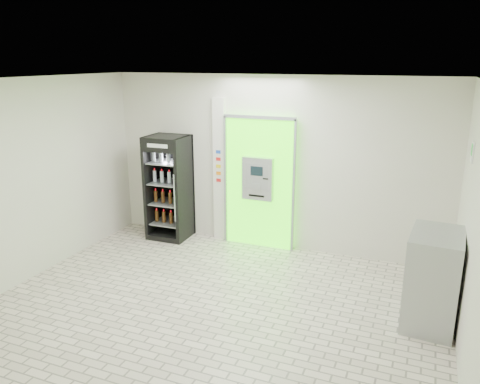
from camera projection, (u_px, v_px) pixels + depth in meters
The scene contains 7 objects.
ground at pixel (212, 310), 6.27m from camera, with size 6.00×6.00×0.00m, color beige.
room_shell at pixel (210, 177), 5.76m from camera, with size 6.00×6.00×6.00m.
atm_assembly at pixel (260, 182), 8.17m from camera, with size 1.30×0.24×2.33m.
pillar at pixel (220, 170), 8.45m from camera, with size 0.22×0.11×2.60m.
beverage_cooler at pixel (169, 189), 8.64m from camera, with size 0.73×0.69×1.92m.
steel_cabinet at pixel (433, 279), 5.81m from camera, with size 0.67×0.95×1.21m.
exit_sign at pixel (473, 152), 5.86m from camera, with size 0.02×0.22×0.26m.
Camera 1 is at (2.44, -5.05, 3.25)m, focal length 35.00 mm.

